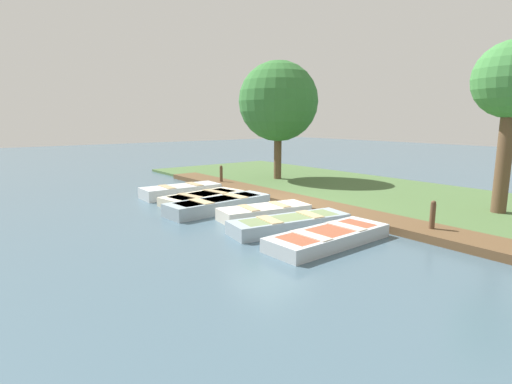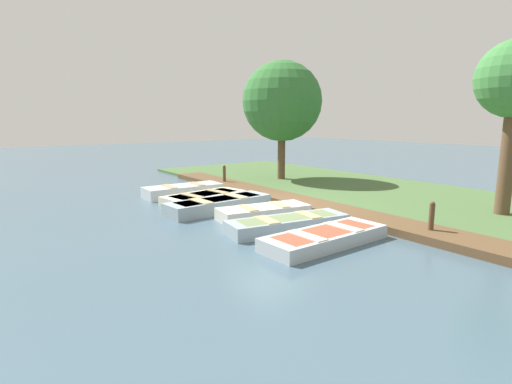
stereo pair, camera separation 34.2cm
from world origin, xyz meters
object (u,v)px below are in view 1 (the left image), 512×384
at_px(rowboat_0, 181,191).
at_px(rowboat_3, 264,212).
at_px(rowboat_1, 203,198).
at_px(rowboat_2, 219,205).
at_px(mooring_post_near, 221,176).
at_px(mooring_post_far, 432,218).
at_px(park_tree_left, 512,84).
at_px(rowboat_5, 329,237).
at_px(rowboat_4, 290,223).
at_px(park_tree_far_left, 278,102).

height_order(rowboat_0, rowboat_3, rowboat_0).
distance_m(rowboat_1, rowboat_2, 1.57).
distance_m(rowboat_0, mooring_post_near, 2.75).
distance_m(rowboat_1, mooring_post_near, 3.58).
bearing_deg(mooring_post_far, park_tree_left, 178.45).
height_order(rowboat_3, park_tree_left, park_tree_left).
distance_m(rowboat_2, rowboat_5, 4.59).
relative_size(rowboat_2, mooring_post_near, 3.88).
distance_m(rowboat_3, mooring_post_far, 4.65).
bearing_deg(rowboat_0, rowboat_3, 95.64).
height_order(rowboat_1, rowboat_2, rowboat_2).
distance_m(rowboat_4, mooring_post_far, 3.63).
relative_size(rowboat_4, park_tree_left, 0.67).
xyz_separation_m(rowboat_1, park_tree_left, (-6.19, 7.41, 3.82)).
bearing_deg(rowboat_2, rowboat_3, 105.09).
bearing_deg(park_tree_far_left, mooring_post_near, -7.27).
relative_size(mooring_post_near, park_tree_far_left, 0.17).
bearing_deg(rowboat_2, rowboat_5, 88.84).
bearing_deg(rowboat_4, rowboat_0, -79.93).
bearing_deg(rowboat_0, mooring_post_near, -156.20).
bearing_deg(park_tree_left, mooring_post_near, -69.53).
bearing_deg(rowboat_0, rowboat_2, 87.37).
xyz_separation_m(rowboat_0, park_tree_left, (-6.26, 8.96, 3.76)).
distance_m(rowboat_3, rowboat_4, 1.47).
bearing_deg(rowboat_3, rowboat_5, 92.05).
bearing_deg(mooring_post_near, rowboat_3, 69.41).
height_order(rowboat_1, park_tree_far_left, park_tree_far_left).
bearing_deg(mooring_post_far, rowboat_2, -64.52).
xyz_separation_m(rowboat_3, mooring_post_near, (-2.18, -5.80, 0.28)).
bearing_deg(park_tree_left, rowboat_1, -50.15).
height_order(rowboat_2, rowboat_5, rowboat_2).
xyz_separation_m(rowboat_4, park_tree_far_left, (-5.45, -6.87, 3.59)).
distance_m(rowboat_5, mooring_post_near, 9.09).
xyz_separation_m(mooring_post_far, park_tree_left, (-3.73, 0.10, 3.51)).
bearing_deg(mooring_post_near, rowboat_5, 73.72).
height_order(mooring_post_far, park_tree_left, park_tree_left).
height_order(rowboat_4, rowboat_5, rowboat_4).
relative_size(mooring_post_near, park_tree_left, 0.18).
bearing_deg(rowboat_0, mooring_post_far, 107.39).
bearing_deg(park_tree_far_left, rowboat_5, 56.40).
bearing_deg(rowboat_1, rowboat_3, 86.07).
bearing_deg(rowboat_5, rowboat_0, -91.75).
distance_m(park_tree_far_left, park_tree_left, 9.65).
bearing_deg(rowboat_5, park_tree_left, 166.84).
distance_m(rowboat_5, park_tree_far_left, 10.64).
relative_size(rowboat_4, mooring_post_far, 3.72).
height_order(rowboat_2, mooring_post_near, mooring_post_near).
height_order(rowboat_5, park_tree_left, park_tree_left).
relative_size(rowboat_2, mooring_post_far, 3.88).
bearing_deg(rowboat_5, mooring_post_far, 153.48).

